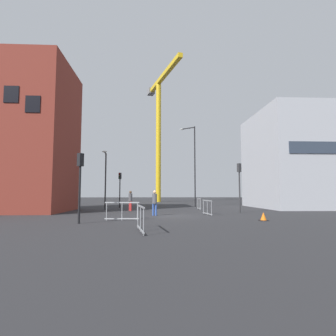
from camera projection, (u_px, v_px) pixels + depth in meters
name	position (u px, v px, depth m)	size (l,w,h in m)	color
ground	(171.00, 216.00, 19.83)	(160.00, 160.00, 0.00)	#28282B
brick_building	(23.00, 137.00, 24.78)	(8.07, 7.92, 12.97)	maroon
office_block	(310.00, 160.00, 31.04)	(11.97, 10.90, 10.39)	#A8AAB2
construction_crane	(159.00, 119.00, 50.90)	(5.69, 16.74, 22.49)	gold
streetlamp_tall	(193.00, 160.00, 32.91)	(1.70, 1.24, 9.41)	black
streetlamp_short	(105.00, 174.00, 27.35)	(0.47, 2.08, 5.54)	#2D2D30
traffic_light_corner	(120.00, 184.00, 30.99)	(0.31, 0.39, 3.83)	#232326
traffic_light_median	(239.00, 180.00, 22.99)	(0.32, 0.39, 4.02)	#2D2D30
traffic_light_verge	(80.00, 176.00, 15.09)	(0.36, 0.38, 3.75)	black
pedestrian_walking	(155.00, 201.00, 20.16)	(0.34, 0.34, 1.79)	#33519E
pedestrian_waiting	(130.00, 199.00, 25.31)	(0.34, 0.34, 1.80)	red
safety_barrier_front	(207.00, 207.00, 20.61)	(0.31, 2.14, 1.08)	gray
safety_barrier_left_run	(122.00, 211.00, 16.63)	(2.02, 0.10, 1.08)	#B2B5BA
safety_barrier_right_run	(141.00, 218.00, 11.84)	(0.43, 2.52, 1.08)	gray
safety_barrier_mid_span	(199.00, 204.00, 27.39)	(0.07, 1.81, 1.08)	#9EA0A5
traffic_cone_by_barrier	(263.00, 217.00, 16.44)	(0.49, 0.49, 0.49)	black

